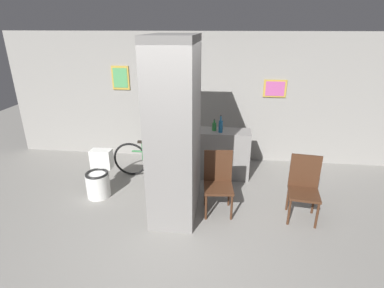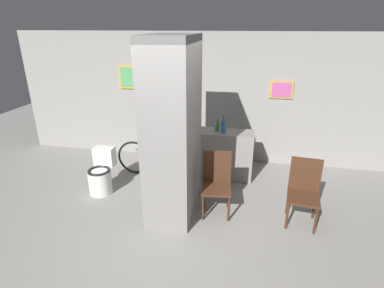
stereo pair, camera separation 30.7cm
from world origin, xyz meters
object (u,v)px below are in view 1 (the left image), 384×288
chair_near_pillar (218,180)px  bicycle (156,160)px  toilet (99,178)px  bottle_tall (221,126)px  chair_by_doorway (304,186)px

chair_near_pillar → bicycle: (-1.20, 0.96, -0.17)m
toilet → bottle_tall: 2.28m
chair_near_pillar → bicycle: bearing=135.3°
chair_near_pillar → bottle_tall: bearing=84.6°
toilet → bicycle: size_ratio=0.45×
toilet → chair_by_doorway: bearing=-4.4°
chair_by_doorway → bottle_tall: size_ratio=2.92×
toilet → chair_by_doorway: chair_by_doorway is taller
chair_by_doorway → toilet: bearing=-177.4°
bicycle → chair_by_doorway: bearing=-22.0°
bicycle → bottle_tall: size_ratio=4.98×
chair_near_pillar → bottle_tall: 1.18m
bicycle → bottle_tall: (1.19, 0.10, 0.68)m
chair_near_pillar → bottle_tall: size_ratio=2.92×
toilet → chair_by_doorway: (3.26, -0.25, 0.20)m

